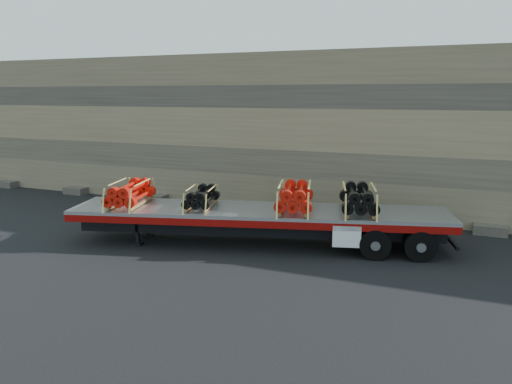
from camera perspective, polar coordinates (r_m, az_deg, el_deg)
ground at (r=17.37m, az=1.85°, el=-6.31°), size 120.00×120.00×0.00m
rock_wall at (r=22.83m, az=7.86°, el=6.74°), size 44.00×3.00×7.00m
trailer at (r=17.46m, az=0.23°, el=-3.99°), size 13.18×5.91×1.30m
bundle_front at (r=18.36m, az=-14.17°, el=-0.21°), size 1.71×2.49×0.81m
bundle_midfront at (r=17.59m, az=-6.24°, el=-0.66°), size 1.41×2.06×0.66m
bundle_midrear at (r=17.11m, az=4.45°, el=-0.64°), size 1.81×2.65×0.86m
bundle_rear at (r=17.14m, az=11.62°, el=-0.85°), size 1.77×2.58×0.83m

